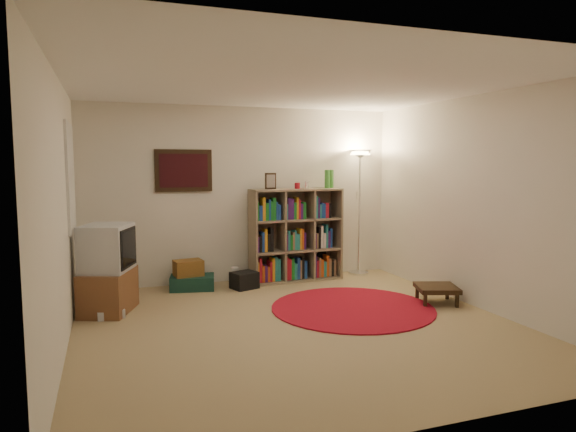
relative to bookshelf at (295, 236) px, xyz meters
name	(u,v)px	position (x,y,z in m)	size (l,w,h in m)	color
room	(292,206)	(-0.74, -1.93, 0.61)	(4.54, 4.54, 2.54)	#9C845B
bookshelf	(295,236)	(0.00, 0.00, 0.00)	(1.35, 0.43, 1.60)	#7F6C54
floor_lamp	(360,171)	(1.08, 0.08, 0.93)	(0.41, 0.41, 1.90)	white
floor_fan	(324,261)	(0.56, 0.22, -0.44)	(0.36, 0.23, 0.41)	black
tv_stand	(108,270)	(-2.56, -0.79, -0.16)	(0.70, 0.82, 1.01)	brown
dvd_box	(110,313)	(-2.56, -1.01, -0.60)	(0.32, 0.28, 0.10)	#BABABF
suitcase	(192,282)	(-1.49, -0.05, -0.55)	(0.64, 0.48, 0.19)	#123329
wicker_basket	(188,268)	(-1.54, -0.04, -0.35)	(0.40, 0.31, 0.21)	brown
duffel_bag	(244,280)	(-0.82, -0.24, -0.53)	(0.40, 0.36, 0.23)	black
paper_towel	(235,275)	(-0.86, 0.13, -0.53)	(0.12, 0.12, 0.23)	white
red_rug	(353,308)	(0.14, -1.60, -0.64)	(1.92, 1.92, 0.02)	maroon
side_table	(437,289)	(1.21, -1.73, -0.47)	(0.60, 0.60, 0.22)	black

